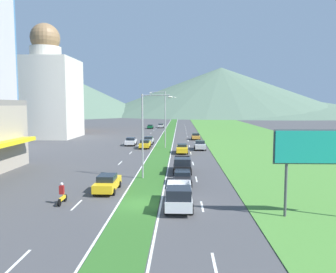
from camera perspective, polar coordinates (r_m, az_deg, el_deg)
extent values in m
plane|color=#424244|center=(27.94, -4.91, -11.52)|extent=(600.00, 600.00, 0.00)
cube|color=#2D6023|center=(86.96, -0.07, 0.09)|extent=(3.20, 240.00, 0.06)
cube|color=#477F33|center=(88.60, 13.36, 0.04)|extent=(24.00, 240.00, 0.06)
cube|color=silver|center=(20.14, -24.22, -18.88)|extent=(0.16, 2.80, 0.01)
cube|color=silver|center=(28.73, -15.33, -11.20)|extent=(0.16, 2.80, 0.01)
cube|color=silver|center=(37.94, -10.84, -7.04)|extent=(0.16, 2.80, 0.01)
cube|color=silver|center=(47.41, -8.17, -4.49)|extent=(0.16, 2.80, 0.01)
cube|color=silver|center=(57.02, -6.40, -2.79)|extent=(0.16, 2.80, 0.01)
cube|color=silver|center=(66.69, -5.15, -1.59)|extent=(0.16, 2.80, 0.01)
cube|color=silver|center=(76.41, -4.21, -0.68)|extent=(0.16, 2.80, 0.01)
cube|color=silver|center=(86.17, -3.49, 0.01)|extent=(0.16, 2.80, 0.01)
cube|color=silver|center=(95.94, -2.92, 0.57)|extent=(0.16, 2.80, 0.01)
cube|color=silver|center=(105.73, -2.45, 1.02)|extent=(0.16, 2.80, 0.01)
cube|color=silver|center=(115.53, -2.06, 1.40)|extent=(0.16, 2.80, 0.01)
cube|color=silver|center=(125.34, -1.73, 1.72)|extent=(0.16, 2.80, 0.01)
cube|color=silver|center=(135.15, -1.45, 1.99)|extent=(0.16, 2.80, 0.01)
cube|color=silver|center=(18.37, 7.96, -20.90)|extent=(0.16, 2.80, 0.01)
cube|color=silver|center=(27.52, 5.84, -11.78)|extent=(0.16, 2.80, 0.01)
cube|color=silver|center=(37.03, 4.86, -7.27)|extent=(0.16, 2.80, 0.01)
cube|color=silver|center=(46.69, 4.28, -4.61)|extent=(0.16, 2.80, 0.01)
cube|color=silver|center=(56.42, 3.91, -2.86)|extent=(0.16, 2.80, 0.01)
cube|color=silver|center=(66.18, 3.65, -1.63)|extent=(0.16, 2.80, 0.01)
cube|color=silver|center=(75.97, 3.46, -0.72)|extent=(0.16, 2.80, 0.01)
cube|color=silver|center=(85.77, 3.31, -0.01)|extent=(0.16, 2.80, 0.01)
cube|color=silver|center=(95.58, 3.19, 0.55)|extent=(0.16, 2.80, 0.01)
cube|color=silver|center=(105.41, 3.09, 1.01)|extent=(0.16, 2.80, 0.01)
cube|color=silver|center=(115.23, 3.01, 1.39)|extent=(0.16, 2.80, 0.01)
cube|color=silver|center=(125.07, 2.94, 1.71)|extent=(0.16, 2.80, 0.01)
cube|color=silver|center=(134.90, 2.88, 1.98)|extent=(0.16, 2.80, 0.01)
cube|color=silver|center=(87.05, -1.22, 0.08)|extent=(0.16, 240.00, 0.01)
cube|color=silver|center=(86.92, 1.08, 0.07)|extent=(0.16, 240.00, 0.01)
cube|color=beige|center=(88.45, -19.92, 6.12)|extent=(14.20, 14.20, 19.38)
cylinder|color=beige|center=(89.33, -20.15, 13.25)|extent=(7.42, 7.42, 2.83)
sphere|color=olive|center=(89.90, -20.23, 15.48)|extent=(7.07, 7.07, 7.07)
cube|color=orange|center=(111.53, -19.86, 6.53)|extent=(13.00, 13.00, 21.77)
cone|color=#516B56|center=(279.20, -23.05, 7.89)|extent=(188.45, 188.45, 44.31)
cone|color=#516B56|center=(284.20, 9.00, 7.65)|extent=(207.50, 207.50, 38.86)
cone|color=#516B56|center=(299.97, 13.16, 5.71)|extent=(239.48, 239.48, 20.59)
cylinder|color=#99999E|center=(36.63, -4.37, -0.04)|extent=(0.18, 0.18, 9.31)
cylinder|color=#99999E|center=(36.19, -2.05, 7.05)|extent=(3.04, 0.39, 0.10)
ellipsoid|color=silver|center=(35.96, 0.37, 6.74)|extent=(0.56, 0.28, 0.20)
cylinder|color=#99999E|center=(62.32, -0.48, 2.86)|extent=(0.18, 0.18, 10.66)
cylinder|color=#99999E|center=(62.44, -1.73, 7.62)|extent=(2.71, 0.22, 0.10)
ellipsoid|color=silver|center=(62.59, -2.97, 7.42)|extent=(0.56, 0.28, 0.20)
cylinder|color=#99999E|center=(88.31, -0.50, 3.51)|extent=(0.18, 0.18, 10.34)
cylinder|color=#99999E|center=(88.11, 0.36, 6.78)|extent=(2.65, 0.34, 0.10)
ellipsoid|color=silver|center=(87.95, 1.22, 6.65)|extent=(0.56, 0.28, 0.20)
cylinder|color=#4C4C51|center=(25.86, 19.43, -8.61)|extent=(0.20, 0.20, 4.01)
cube|color=teal|center=(25.89, 24.03, -1.66)|extent=(5.82, 0.16, 2.30)
cube|color=#4C4C51|center=(26.00, 23.93, -1.63)|extent=(6.02, 0.08, 2.50)
cube|color=black|center=(34.61, 2.47, -7.08)|extent=(1.77, 4.79, 0.64)
cube|color=black|center=(34.69, 2.48, -6.16)|extent=(1.52, 2.11, 0.41)
cylinder|color=black|center=(33.26, 3.97, -8.17)|extent=(0.22, 0.64, 0.64)
cylinder|color=black|center=(33.25, 1.01, -8.16)|extent=(0.22, 0.64, 0.64)
cylinder|color=black|center=(36.15, 3.82, -7.06)|extent=(0.22, 0.64, 0.64)
cylinder|color=black|center=(36.14, 1.10, -7.06)|extent=(0.22, 0.64, 0.64)
cube|color=#B2B2B7|center=(69.53, -3.33, -0.73)|extent=(1.84, 4.27, 0.72)
cube|color=black|center=(69.29, -3.34, -0.22)|extent=(1.58, 1.88, 0.55)
cylinder|color=black|center=(70.97, -3.93, -0.90)|extent=(0.22, 0.64, 0.64)
cylinder|color=black|center=(70.80, -2.51, -0.91)|extent=(0.22, 0.64, 0.64)
cylinder|color=black|center=(68.35, -4.17, -1.14)|extent=(0.22, 0.64, 0.64)
cylinder|color=black|center=(68.18, -2.69, -1.15)|extent=(0.22, 0.64, 0.64)
cube|color=yellow|center=(32.33, -10.28, -7.96)|extent=(1.82, 4.73, 0.75)
cube|color=black|center=(32.01, -10.37, -6.92)|extent=(1.56, 2.08, 0.54)
cylinder|color=black|center=(34.00, -11.18, -7.96)|extent=(0.22, 0.64, 0.64)
cylinder|color=black|center=(33.65, -8.27, -8.06)|extent=(0.22, 0.64, 0.64)
cylinder|color=black|center=(31.24, -12.44, -9.19)|extent=(0.22, 0.64, 0.64)
cylinder|color=black|center=(30.85, -9.26, -9.31)|extent=(0.22, 0.64, 0.64)
cube|color=#C6842D|center=(78.43, 4.76, -0.07)|extent=(1.86, 4.01, 0.64)
cube|color=black|center=(78.53, 4.76, 0.37)|extent=(1.60, 1.77, 0.55)
cylinder|color=black|center=(77.27, 5.46, -0.39)|extent=(0.22, 0.64, 0.64)
cylinder|color=black|center=(77.18, 4.14, -0.39)|extent=(0.22, 0.64, 0.64)
cylinder|color=black|center=(79.74, 5.36, -0.21)|extent=(0.22, 0.64, 0.64)
cylinder|color=black|center=(79.66, 4.07, -0.21)|extent=(0.22, 0.64, 0.64)
cube|color=#B2B2B7|center=(118.04, -1.22, 1.82)|extent=(1.83, 4.18, 0.74)
cube|color=black|center=(117.84, -1.23, 2.11)|extent=(1.58, 1.84, 0.47)
cylinder|color=black|center=(119.41, -1.61, 1.68)|extent=(0.22, 0.64, 0.64)
cylinder|color=black|center=(119.31, -0.76, 1.68)|extent=(0.22, 0.64, 0.64)
cylinder|color=black|center=(116.83, -1.69, 1.60)|extent=(0.22, 0.64, 0.64)
cylinder|color=black|center=(116.73, -0.83, 1.60)|extent=(0.22, 0.64, 0.64)
cube|color=yellow|center=(63.01, -3.94, -1.37)|extent=(1.84, 4.75, 0.72)
cube|color=black|center=(62.75, -3.96, -0.82)|extent=(1.59, 2.09, 0.55)
cylinder|color=black|center=(64.60, -4.58, -1.53)|extent=(0.22, 0.64, 0.64)
cylinder|color=black|center=(64.42, -3.02, -1.54)|extent=(0.22, 0.64, 0.64)
cylinder|color=black|center=(61.70, -4.90, -1.86)|extent=(0.22, 0.64, 0.64)
cylinder|color=black|center=(61.51, -3.26, -1.87)|extent=(0.22, 0.64, 0.64)
cube|color=silver|center=(67.61, -6.35, -0.92)|extent=(1.89, 4.40, 0.74)
cube|color=black|center=(67.37, -6.37, -0.41)|extent=(1.62, 1.93, 0.50)
cylinder|color=black|center=(69.13, -6.92, -1.09)|extent=(0.22, 0.64, 0.64)
cylinder|color=black|center=(68.87, -5.43, -1.10)|extent=(0.22, 0.64, 0.64)
cylinder|color=black|center=(66.46, -7.29, -1.36)|extent=(0.22, 0.64, 0.64)
cylinder|color=black|center=(66.19, -5.74, -1.37)|extent=(0.22, 0.64, 0.64)
cube|color=#0C5128|center=(114.73, -3.04, 1.69)|extent=(1.75, 4.39, 0.67)
cube|color=black|center=(114.53, -3.05, 1.96)|extent=(1.51, 1.93, 0.40)
cylinder|color=black|center=(116.19, -3.39, 1.57)|extent=(0.22, 0.64, 0.64)
cylinder|color=black|center=(116.04, -2.57, 1.57)|extent=(0.22, 0.64, 0.64)
cylinder|color=black|center=(113.48, -3.53, 1.48)|extent=(0.22, 0.64, 0.64)
cylinder|color=black|center=(113.33, -2.68, 1.48)|extent=(0.22, 0.64, 0.64)
cube|color=#B2B2B7|center=(61.04, 5.47, -1.58)|extent=(1.90, 4.50, 0.77)
cube|color=black|center=(61.14, 5.47, -0.95)|extent=(1.63, 1.98, 0.55)
cylinder|color=black|center=(59.77, 6.42, -2.11)|extent=(0.22, 0.64, 0.64)
cylinder|color=black|center=(59.66, 4.67, -2.11)|extent=(0.22, 0.64, 0.64)
cylinder|color=black|center=(62.53, 6.23, -1.78)|extent=(0.22, 0.64, 0.64)
cylinder|color=black|center=(62.42, 4.56, -1.77)|extent=(0.22, 0.64, 0.64)
cube|color=yellow|center=(56.42, 2.41, -2.13)|extent=(1.84, 4.78, 0.77)
cube|color=black|center=(56.54, 2.41, -1.50)|extent=(1.58, 2.10, 0.44)
cylinder|color=black|center=(55.02, 3.33, -2.74)|extent=(0.22, 0.64, 0.64)
cylinder|color=black|center=(55.01, 1.50, -2.73)|extent=(0.22, 0.64, 0.64)
cylinder|color=black|center=(57.96, 3.27, -2.32)|extent=(0.22, 0.64, 0.64)
cylinder|color=black|center=(57.95, 1.53, -2.32)|extent=(0.22, 0.64, 0.64)
cube|color=black|center=(40.37, 2.46, -5.04)|extent=(2.00, 5.40, 0.80)
cube|color=black|center=(38.65, 2.48, -4.31)|extent=(1.84, 2.00, 0.80)
cube|color=black|center=(41.36, 3.76, -3.92)|extent=(0.10, 3.20, 0.44)
cube|color=black|center=(41.35, 1.15, -3.91)|extent=(0.10, 3.20, 0.44)
cube|color=black|center=(42.87, 2.45, -3.58)|extent=(1.84, 0.10, 0.44)
cylinder|color=black|center=(38.87, 3.90, -6.06)|extent=(0.26, 0.80, 0.80)
cylinder|color=black|center=(38.86, 1.05, -6.05)|extent=(0.26, 0.80, 0.80)
cylinder|color=black|center=(42.05, 3.76, -5.18)|extent=(0.26, 0.80, 0.80)
cylinder|color=black|center=(42.04, 1.13, -5.17)|extent=(0.26, 0.80, 0.80)
cube|color=silver|center=(26.89, 1.86, -10.40)|extent=(2.00, 5.40, 0.80)
cube|color=black|center=(25.13, 1.85, -9.65)|extent=(1.84, 2.00, 0.80)
cube|color=silver|center=(27.80, 3.84, -8.56)|extent=(0.10, 3.20, 0.44)
cube|color=silver|center=(27.81, -0.08, -8.54)|extent=(0.10, 3.20, 0.44)
cube|color=silver|center=(29.30, 1.89, -7.82)|extent=(1.84, 0.10, 0.44)
cylinder|color=black|center=(25.46, 4.05, -12.27)|extent=(0.26, 0.80, 0.80)
cylinder|color=black|center=(25.47, -0.37, -12.25)|extent=(0.26, 0.80, 0.80)
cylinder|color=black|center=(28.57, 3.83, -10.29)|extent=(0.26, 0.80, 0.80)
cylinder|color=black|center=(28.57, -0.08, -10.28)|extent=(0.26, 0.80, 0.80)
cylinder|color=black|center=(29.95, -17.11, -9.98)|extent=(0.10, 0.60, 0.60)
cylinder|color=black|center=(28.68, -18.05, -10.69)|extent=(0.12, 0.60, 0.60)
cube|color=yellow|center=(29.27, -17.58, -10.00)|extent=(0.20, 1.12, 0.25)
ellipsoid|color=yellow|center=(29.36, -17.47, -9.23)|extent=(0.24, 0.44, 0.24)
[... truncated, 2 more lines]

